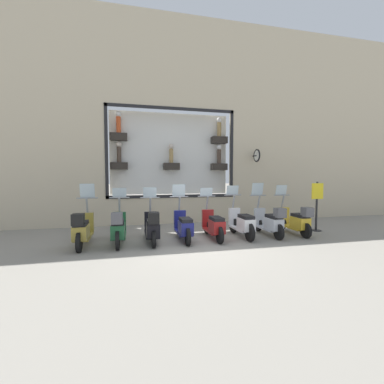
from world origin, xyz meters
The scene contains 11 objects.
ground_plane centered at (0.00, 0.00, 0.00)m, with size 120.00×120.00×0.00m, color gray.
building_facade centered at (3.60, 0.00, 4.21)m, with size 1.19×36.00×8.27m.
scooter_yellow_0 centered at (0.50, -3.61, 0.46)m, with size 1.79×0.61×1.60m.
scooter_silver_1 centered at (0.50, -2.68, 0.47)m, with size 1.80×0.61×1.68m.
scooter_white_2 centered at (0.57, -1.75, 0.44)m, with size 1.81×0.61×1.60m.
scooter_red_3 centered at (0.56, -0.82, 0.42)m, with size 1.80×0.60×1.53m.
scooter_navy_4 centered at (0.56, 0.11, 0.43)m, with size 1.80×0.61×1.65m.
scooter_black_5 centered at (0.49, 1.03, 0.46)m, with size 1.79×0.60×1.56m.
scooter_green_6 centered at (0.50, 1.96, 0.47)m, with size 1.80×0.61×1.55m.
scooter_olive_7 centered at (0.50, 2.89, 0.48)m, with size 1.80×0.61×1.69m.
shop_sign_post centered at (0.89, -4.71, 0.93)m, with size 0.36×0.45×1.72m.
Camera 1 is at (-6.81, 1.56, 1.91)m, focal length 24.00 mm.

